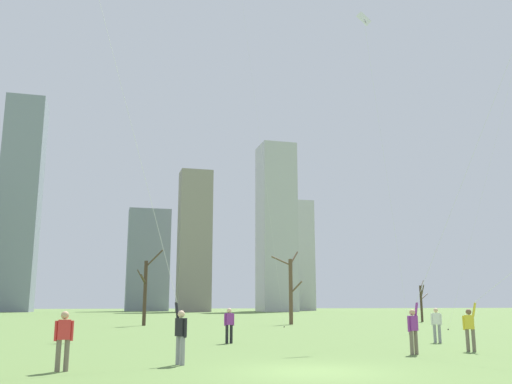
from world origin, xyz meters
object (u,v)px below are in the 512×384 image
at_px(bystander_far_off_by_trees, 229,324).
at_px(distant_kite_low_near_trees_green, 245,24).
at_px(bystander_watching_nearby, 437,323).
at_px(bare_tree_right_of_center, 422,301).
at_px(distant_kite_drifting_right_white, 367,42).
at_px(kite_flyer_foreground_left_yellow, 146,194).
at_px(bare_tree_rightmost, 291,288).
at_px(kite_flyer_midfield_center_teal, 496,303).
at_px(bystander_strolling_midfield, 64,338).
at_px(bare_tree_left_of_center, 145,289).
at_px(kite_flyer_midfield_left_purple, 435,267).

distance_m(bystander_far_off_by_trees, distant_kite_low_near_trees_green, 30.23).
bearing_deg(bystander_watching_nearby, bare_tree_right_of_center, 59.66).
bearing_deg(distant_kite_drifting_right_white, bystander_watching_nearby, -86.37).
relative_size(kite_flyer_foreground_left_yellow, bare_tree_rightmost, 3.08).
bearing_deg(kite_flyer_midfield_center_teal, bystander_strolling_midfield, -172.65).
xyz_separation_m(bystander_watching_nearby, distant_kite_drifting_right_white, (-0.33, 5.18, 17.06)).
distance_m(bystander_strolling_midfield, bare_tree_left_of_center, 32.41).
relative_size(kite_flyer_midfield_center_teal, distant_kite_drifting_right_white, 0.43).
relative_size(bystander_far_off_by_trees, bare_tree_rightmost, 0.24).
xyz_separation_m(kite_flyer_foreground_left_yellow, bare_tree_rightmost, (15.05, 29.65, -2.24)).
bearing_deg(distant_kite_low_near_trees_green, bystander_far_off_by_trees, -106.07).
distance_m(bare_tree_left_of_center, bare_tree_rightmost, 12.94).
relative_size(bystander_strolling_midfield, bare_tree_left_of_center, 0.25).
height_order(kite_flyer_foreground_left_yellow, bare_tree_right_of_center, kite_flyer_foreground_left_yellow).
distance_m(kite_flyer_midfield_center_teal, kite_flyer_foreground_left_yellow, 13.99).
distance_m(bystander_watching_nearby, distant_kite_drifting_right_white, 17.83).
relative_size(bystander_far_off_by_trees, bare_tree_right_of_center, 0.38).
height_order(kite_flyer_foreground_left_yellow, distant_kite_drifting_right_white, kite_flyer_foreground_left_yellow).
relative_size(kite_flyer_foreground_left_yellow, bare_tree_left_of_center, 3.18).
bearing_deg(kite_flyer_midfield_left_purple, bystander_far_off_by_trees, 130.56).
relative_size(distant_kite_low_near_trees_green, bare_tree_rightmost, 4.38).
distance_m(kite_flyer_midfield_center_teal, distant_kite_low_near_trees_green, 34.11).
height_order(bare_tree_left_of_center, bare_tree_rightmost, bare_tree_rightmost).
relative_size(kite_flyer_foreground_left_yellow, bare_tree_right_of_center, 4.78).
xyz_separation_m(distant_kite_drifting_right_white, bare_tree_rightmost, (1.13, 19.04, -14.75)).
bearing_deg(kite_flyer_midfield_center_teal, bare_tree_left_of_center, 110.79).
bearing_deg(bare_tree_rightmost, kite_flyer_foreground_left_yellow, -116.91).
relative_size(bystander_watching_nearby, distant_kite_low_near_trees_green, 0.06).
distance_m(bystander_strolling_midfield, distant_kite_low_near_trees_green, 37.77).
distance_m(bystander_far_off_by_trees, bare_tree_left_of_center, 22.88).
bearing_deg(bare_tree_right_of_center, bystander_far_off_by_trees, -135.47).
bearing_deg(bare_tree_rightmost, kite_flyer_midfield_left_purple, -97.98).
height_order(bystander_far_off_by_trees, bystander_watching_nearby, same).
height_order(kite_flyer_midfield_left_purple, bystander_watching_nearby, kite_flyer_midfield_left_purple).
relative_size(kite_flyer_midfield_center_teal, bare_tree_rightmost, 1.31).
relative_size(kite_flyer_midfield_center_teal, distant_kite_low_near_trees_green, 0.30).
height_order(kite_flyer_midfield_left_purple, bystander_strolling_midfield, kite_flyer_midfield_left_purple).
bearing_deg(bystander_far_off_by_trees, kite_flyer_midfield_center_teal, -39.37).
height_order(kite_flyer_midfield_center_teal, bare_tree_right_of_center, kite_flyer_midfield_center_teal).
bearing_deg(distant_kite_low_near_trees_green, distant_kite_drifting_right_white, -71.45).
bearing_deg(bare_tree_left_of_center, bystander_watching_nearby, -63.90).
relative_size(bystander_far_off_by_trees, distant_kite_low_near_trees_green, 0.06).
bearing_deg(bystander_strolling_midfield, kite_flyer_midfield_left_purple, 8.49).
bearing_deg(bare_tree_right_of_center, bare_tree_left_of_center, -174.54).
distance_m(distant_kite_low_near_trees_green, bare_tree_left_of_center, 24.47).
xyz_separation_m(bare_tree_left_of_center, bare_tree_rightmost, (12.93, -0.52, 0.17)).
distance_m(kite_flyer_foreground_left_yellow, distant_kite_low_near_trees_green, 32.89).
distance_m(kite_flyer_midfield_center_teal, bystander_far_off_by_trees, 11.66).
distance_m(kite_flyer_midfield_center_teal, distant_kite_drifting_right_white, 19.23).
bearing_deg(bystander_strolling_midfield, bare_tree_left_of_center, 82.31).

